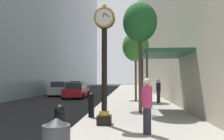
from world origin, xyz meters
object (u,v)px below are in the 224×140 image
object	(u,v)px
street_tree_near	(140,23)
car_grey_mid	(76,87)
car_red_near	(77,90)
car_silver_far	(61,89)
street_tree_mid_near	(136,47)
bollard_third	(91,104)
pedestrian_walking	(158,90)
bollard_nearest	(60,126)
street_clock	(104,57)
pedestrian_by_clock	(147,104)

from	to	relation	value
street_tree_near	car_grey_mid	world-z (taller)	street_tree_near
car_red_near	car_silver_far	bearing A→B (deg)	130.40
car_red_near	street_tree_mid_near	bearing A→B (deg)	-34.18
bollard_third	pedestrian_walking	world-z (taller)	pedestrian_walking
street_tree_mid_near	car_grey_mid	size ratio (longest dim) A/B	1.24
street_tree_mid_near	bollard_nearest	bearing A→B (deg)	-100.67
bollard_nearest	pedestrian_walking	world-z (taller)	pedestrian_walking
bollard_third	car_red_near	world-z (taller)	car_red_near
street_clock	bollard_third	distance (m)	2.68
bollard_third	pedestrian_by_clock	xyz separation A→B (m)	(2.32, -2.98, 0.37)
car_red_near	bollard_nearest	bearing A→B (deg)	-78.08
pedestrian_by_clock	car_grey_mid	xyz separation A→B (m)	(-7.92, 23.60, -0.31)
bollard_nearest	pedestrian_by_clock	distance (m)	2.94
street_clock	car_grey_mid	bearing A→B (deg)	106.04
pedestrian_walking	street_tree_mid_near	bearing A→B (deg)	143.07
bollard_nearest	car_red_near	xyz separation A→B (m)	(-3.49, 16.51, 0.04)
street_tree_mid_near	car_red_near	size ratio (longest dim) A/B	1.32
bollard_nearest	car_red_near	size ratio (longest dim) A/B	0.26
street_tree_near	bollard_third	bearing A→B (deg)	-148.46
car_red_near	pedestrian_by_clock	bearing A→B (deg)	-68.50
bollard_nearest	street_clock	bearing A→B (deg)	76.36
pedestrian_by_clock	car_red_near	distance (m)	15.86
bollard_third	pedestrian_by_clock	world-z (taller)	pedestrian_by_clock
pedestrian_by_clock	car_silver_far	distance (m)	19.65
pedestrian_walking	bollard_nearest	bearing A→B (deg)	-109.54
street_clock	car_grey_mid	world-z (taller)	street_clock
pedestrian_walking	car_red_near	distance (m)	9.14
bollard_nearest	car_grey_mid	size ratio (longest dim) A/B	0.25
street_tree_near	car_silver_far	distance (m)	16.30
bollard_nearest	car_grey_mid	xyz separation A→B (m)	(-5.60, 25.37, 0.07)
bollard_third	street_tree_mid_near	size ratio (longest dim) A/B	0.20
pedestrian_walking	car_grey_mid	world-z (taller)	pedestrian_walking
bollard_nearest	car_grey_mid	distance (m)	25.98
pedestrian_by_clock	car_silver_far	world-z (taller)	pedestrian_by_clock
pedestrian_walking	pedestrian_by_clock	bearing A→B (deg)	-100.04
bollard_nearest	street_tree_mid_near	xyz separation A→B (m)	(2.36, 12.54, 3.85)
bollard_nearest	street_tree_near	distance (m)	7.83
bollard_third	car_grey_mid	bearing A→B (deg)	105.19
street_tree_near	car_red_near	bearing A→B (deg)	119.54
bollard_nearest	bollard_third	xyz separation A→B (m)	(0.00, 4.75, 0.00)
bollard_third	car_silver_far	distance (m)	15.98
bollard_nearest	pedestrian_walking	bearing A→B (deg)	70.46
car_grey_mid	street_tree_mid_near	bearing A→B (deg)	-58.17
car_red_near	car_grey_mid	size ratio (longest dim) A/B	0.94
car_red_near	street_clock	bearing A→B (deg)	-72.27
bollard_third	car_red_near	size ratio (longest dim) A/B	0.26
street_tree_near	pedestrian_by_clock	xyz separation A→B (m)	(-0.04, -4.43, -3.79)
street_tree_near	car_silver_far	world-z (taller)	street_tree_near
street_tree_near	street_tree_mid_near	size ratio (longest dim) A/B	1.02
street_tree_mid_near	pedestrian_walking	xyz separation A→B (m)	(1.65, -1.24, -3.50)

